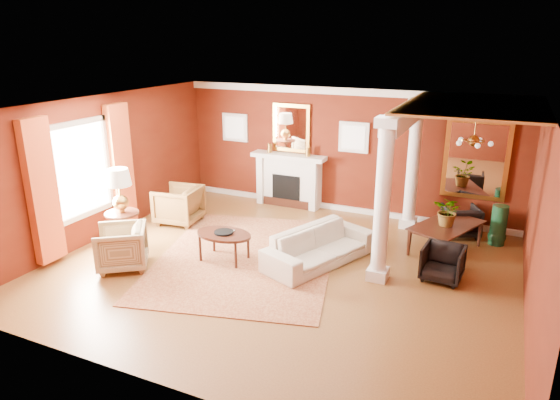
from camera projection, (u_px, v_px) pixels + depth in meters
The scene contains 27 objects.
ground at pixel (281, 268), 9.03m from camera, with size 8.00×8.00×0.00m, color brown.
room_shell at pixel (281, 159), 8.40m from camera, with size 8.04×7.04×2.92m.
fireplace at pixel (289, 180), 12.21m from camera, with size 1.85×0.42×1.29m.
overmantel_mirror at pixel (291, 128), 11.93m from camera, with size 0.95×0.07×1.15m.
flank_window_left at pixel (235, 127), 12.59m from camera, with size 0.70×0.07×0.70m.
flank_window_right at pixel (354, 137), 11.36m from camera, with size 0.70×0.07×0.70m.
left_window at pixel (84, 176), 9.61m from camera, with size 0.21×2.55×2.60m.
column_front at pixel (383, 201), 8.17m from camera, with size 0.36×0.36×2.80m.
column_back at pixel (413, 164), 10.51m from camera, with size 0.36×0.36×2.80m.
header_beam at pixel (407, 115), 9.18m from camera, with size 0.30×3.20×0.32m, color white.
amber_ceiling at pixel (475, 105), 8.52m from camera, with size 2.30×3.40×0.04m, color #C7853A.
dining_mirror at pixel (476, 159), 10.38m from camera, with size 1.30×0.07×1.70m.
chandelier at pixel (474, 141), 8.74m from camera, with size 0.60×0.62×0.75m.
crown_trim at pixel (345, 91), 11.14m from camera, with size 8.00×0.08×0.16m, color white.
base_trim at pixel (340, 208), 12.00m from camera, with size 8.00×0.08×0.12m, color white.
rug at pixel (247, 257), 9.45m from camera, with size 3.21×4.28×0.02m, color maroon.
sofa at pixel (319, 241), 9.11m from camera, with size 2.22×0.65×0.87m, color beige.
armchair_leopard at pixel (179, 203), 11.09m from camera, with size 0.90×0.84×0.92m, color black.
armchair_stripe at pixel (121, 245), 8.92m from camera, with size 0.85×0.79×0.87m, color tan.
coffee_table at pixel (224, 235), 9.20m from camera, with size 1.08×1.08×0.54m.
coffee_book at pixel (225, 227), 9.22m from camera, with size 0.15×0.02×0.21m, color black.
side_table at pixel (120, 195), 9.52m from camera, with size 0.65×0.65×1.63m.
dining_table at pixel (447, 230), 9.60m from camera, with size 1.55×0.55×0.87m, color black.
dining_chair_near at pixel (443, 262), 8.50m from camera, with size 0.66×0.62×0.68m, color black.
dining_chair_far at pixel (461, 219), 10.42m from camera, with size 0.68×0.64×0.70m, color black.
green_urn at pixel (498, 229), 9.97m from camera, with size 0.35×0.35×0.83m.
potted_plant at pixel (450, 199), 9.35m from camera, with size 0.53×0.59×0.46m, color #26591E.
Camera 1 is at (3.40, -7.46, 4.00)m, focal length 32.00 mm.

